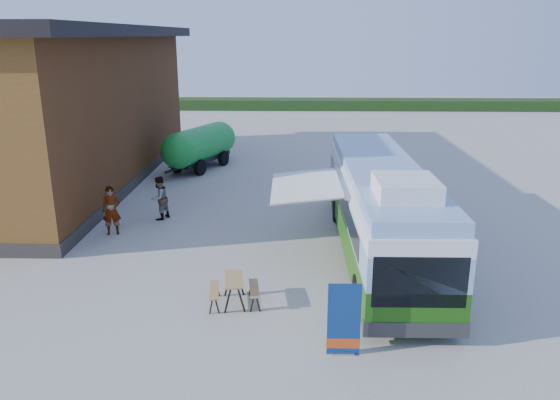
{
  "coord_description": "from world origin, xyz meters",
  "views": [
    {
      "loc": [
        1.19,
        -16.48,
        7.07
      ],
      "look_at": [
        0.69,
        2.22,
        1.4
      ],
      "focal_mm": 35.0,
      "sensor_mm": 36.0,
      "label": 1
    }
  ],
  "objects_px": {
    "bus": "(380,206)",
    "person_b": "(159,198)",
    "slurry_tanker": "(200,145)",
    "picnic_table": "(234,285)",
    "person_a": "(112,211)",
    "banner": "(344,326)"
  },
  "relations": [
    {
      "from": "bus",
      "to": "person_b",
      "type": "distance_m",
      "value": 8.92
    },
    {
      "from": "person_b",
      "to": "slurry_tanker",
      "type": "height_order",
      "value": "slurry_tanker"
    },
    {
      "from": "picnic_table",
      "to": "slurry_tanker",
      "type": "height_order",
      "value": "slurry_tanker"
    },
    {
      "from": "slurry_tanker",
      "to": "person_b",
      "type": "bearing_deg",
      "value": -68.96
    },
    {
      "from": "person_a",
      "to": "person_b",
      "type": "height_order",
      "value": "person_a"
    },
    {
      "from": "picnic_table",
      "to": "bus",
      "type": "bearing_deg",
      "value": 32.36
    },
    {
      "from": "person_b",
      "to": "picnic_table",
      "type": "bearing_deg",
      "value": 54.91
    },
    {
      "from": "person_a",
      "to": "banner",
      "type": "bearing_deg",
      "value": -58.49
    },
    {
      "from": "banner",
      "to": "person_a",
      "type": "height_order",
      "value": "person_a"
    },
    {
      "from": "person_a",
      "to": "person_b",
      "type": "distance_m",
      "value": 2.21
    },
    {
      "from": "picnic_table",
      "to": "person_a",
      "type": "distance_m",
      "value": 7.38
    },
    {
      "from": "banner",
      "to": "slurry_tanker",
      "type": "xyz_separation_m",
      "value": [
        -6.28,
        18.07,
        0.61
      ]
    },
    {
      "from": "person_a",
      "to": "person_b",
      "type": "relative_size",
      "value": 1.04
    },
    {
      "from": "picnic_table",
      "to": "person_a",
      "type": "height_order",
      "value": "person_a"
    },
    {
      "from": "bus",
      "to": "person_a",
      "type": "xyz_separation_m",
      "value": [
        -9.5,
        1.72,
        -0.8
      ]
    },
    {
      "from": "person_b",
      "to": "bus",
      "type": "bearing_deg",
      "value": 94.1
    },
    {
      "from": "bus",
      "to": "slurry_tanker",
      "type": "distance_m",
      "value": 14.44
    },
    {
      "from": "bus",
      "to": "banner",
      "type": "bearing_deg",
      "value": -106.0
    },
    {
      "from": "bus",
      "to": "person_a",
      "type": "height_order",
      "value": "bus"
    },
    {
      "from": "bus",
      "to": "person_b",
      "type": "relative_size",
      "value": 6.68
    },
    {
      "from": "bus",
      "to": "banner",
      "type": "distance_m",
      "value": 6.32
    },
    {
      "from": "bus",
      "to": "slurry_tanker",
      "type": "relative_size",
      "value": 1.98
    }
  ]
}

